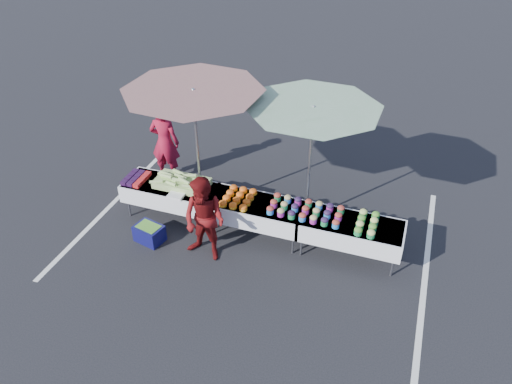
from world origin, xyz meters
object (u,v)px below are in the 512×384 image
(table_right, at_px, (351,230))
(customer, at_px, (204,220))
(table_left, at_px, (171,192))
(table_center, at_px, (256,210))
(vendor, at_px, (165,142))
(storage_bin, at_px, (149,233))
(umbrella_left, at_px, (194,101))
(umbrella_right, at_px, (313,118))

(table_right, distance_m, customer, 2.62)
(table_left, relative_size, table_center, 1.00)
(table_left, xyz_separation_m, vendor, (-0.76, 1.27, 0.31))
(table_center, height_order, storage_bin, table_center)
(table_right, bearing_deg, umbrella_left, 172.73)
(vendor, height_order, umbrella_left, umbrella_left)
(customer, xyz_separation_m, umbrella_right, (1.45, 1.64, 1.45))
(customer, distance_m, storage_bin, 1.37)
(table_center, distance_m, umbrella_right, 2.03)
(umbrella_right, bearing_deg, table_right, -37.20)
(storage_bin, bearing_deg, customer, 11.15)
(umbrella_left, bearing_deg, table_right, -7.27)
(umbrella_left, xyz_separation_m, umbrella_right, (2.13, 0.36, -0.15))
(table_left, height_order, umbrella_left, umbrella_left)
(customer, relative_size, storage_bin, 2.80)
(vendor, bearing_deg, storage_bin, 102.96)
(table_center, bearing_deg, storage_bin, -155.43)
(table_right, height_order, vendor, vendor)
(umbrella_left, bearing_deg, customer, -62.01)
(table_left, xyz_separation_m, table_right, (3.60, 0.00, 0.00))
(table_left, height_order, table_center, same)
(table_center, xyz_separation_m, umbrella_left, (-1.33, 0.40, 1.85))
(table_center, height_order, table_right, same)
(vendor, bearing_deg, umbrella_left, 139.11)
(customer, bearing_deg, table_right, 28.79)
(table_center, bearing_deg, table_right, 0.00)
(vendor, xyz_separation_m, umbrella_right, (3.36, -0.51, 1.39))
(table_left, distance_m, customer, 1.47)
(storage_bin, bearing_deg, umbrella_right, 43.92)
(table_left, bearing_deg, table_right, 0.00)
(table_left, height_order, table_right, same)
(vendor, xyz_separation_m, umbrella_left, (1.23, -0.87, 1.54))
(table_right, bearing_deg, customer, -160.23)
(vendor, relative_size, storage_bin, 3.01)
(umbrella_right, xyz_separation_m, storage_bin, (-2.65, -1.61, -2.11))
(table_left, relative_size, umbrella_left, 0.56)
(table_center, xyz_separation_m, storage_bin, (-1.85, -0.85, -0.41))
(table_right, distance_m, umbrella_left, 3.66)
(table_center, bearing_deg, table_left, 180.00)
(customer, height_order, umbrella_right, umbrella_right)
(table_center, height_order, vendor, vendor)
(vendor, bearing_deg, table_left, 115.43)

